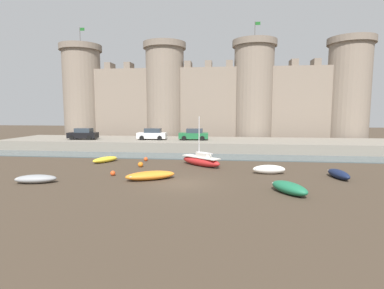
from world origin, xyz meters
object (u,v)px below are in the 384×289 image
(mooring_buoy_near_channel, at_px, (141,164))
(car_quay_centre_west, at_px, (152,134))
(rowboat_foreground_right, at_px, (36,179))
(rowboat_midflat_right, at_px, (150,175))
(rowboat_midflat_centre, at_px, (269,169))
(rowboat_midflat_left, at_px, (289,188))
(mooring_buoy_near_shore, at_px, (113,173))
(rowboat_foreground_left, at_px, (105,159))
(car_quay_centre_east, at_px, (194,134))
(mooring_buoy_mid_mud, at_px, (146,159))
(car_quay_west, at_px, (83,134))
(rowboat_near_channel_right, at_px, (339,174))
(sailboat_foreground_centre, at_px, (201,160))

(mooring_buoy_near_channel, bearing_deg, car_quay_centre_west, 99.41)
(rowboat_foreground_right, relative_size, rowboat_midflat_right, 0.77)
(rowboat_midflat_centre, height_order, rowboat_midflat_left, rowboat_midflat_left)
(mooring_buoy_near_shore, bearing_deg, rowboat_foreground_right, -146.82)
(rowboat_midflat_centre, relative_size, mooring_buoy_near_shore, 6.68)
(mooring_buoy_near_channel, height_order, car_quay_centre_west, car_quay_centre_west)
(rowboat_foreground_left, relative_size, car_quay_centre_east, 0.77)
(rowboat_midflat_right, xyz_separation_m, mooring_buoy_mid_mud, (-2.74, 8.52, -0.14))
(car_quay_centre_west, bearing_deg, mooring_buoy_mid_mud, -79.75)
(rowboat_foreground_right, height_order, rowboat_midflat_left, rowboat_midflat_left)
(rowboat_midflat_left, height_order, mooring_buoy_near_channel, rowboat_midflat_left)
(rowboat_foreground_left, distance_m, rowboat_midflat_left, 19.87)
(rowboat_midflat_left, bearing_deg, mooring_buoy_near_channel, 147.57)
(rowboat_foreground_right, height_order, car_quay_centre_west, car_quay_centre_west)
(rowboat_midflat_centre, relative_size, car_quay_centre_west, 0.69)
(car_quay_west, bearing_deg, mooring_buoy_near_shore, -56.73)
(mooring_buoy_near_channel, bearing_deg, rowboat_foreground_right, -130.15)
(rowboat_near_channel_right, height_order, sailboat_foreground_centre, sailboat_foreground_centre)
(rowboat_near_channel_right, bearing_deg, rowboat_midflat_centre, 168.16)
(car_quay_centre_west, bearing_deg, rowboat_foreground_right, -100.63)
(rowboat_foreground_left, xyz_separation_m, car_quay_centre_east, (8.23, 11.48, 1.83))
(sailboat_foreground_centre, bearing_deg, rowboat_foreground_left, 175.02)
(rowboat_foreground_right, relative_size, car_quay_centre_east, 0.77)
(rowboat_midflat_centre, xyz_separation_m, mooring_buoy_near_shore, (-13.29, -2.33, -0.19))
(sailboat_foreground_centre, height_order, car_quay_centre_west, sailboat_foreground_centre)
(rowboat_near_channel_right, distance_m, mooring_buoy_near_channel, 17.71)
(sailboat_foreground_centre, relative_size, rowboat_foreground_left, 1.54)
(rowboat_midflat_centre, relative_size, car_quay_centre_east, 0.69)
(rowboat_midflat_right, distance_m, mooring_buoy_near_channel, 5.61)
(car_quay_centre_east, height_order, car_quay_west, same)
(mooring_buoy_near_shore, bearing_deg, car_quay_west, 123.27)
(rowboat_midflat_centre, distance_m, sailboat_foreground_centre, 6.94)
(car_quay_centre_east, relative_size, car_quay_centre_west, 1.00)
(rowboat_midflat_left, bearing_deg, car_quay_centre_west, 124.62)
(mooring_buoy_near_shore, relative_size, car_quay_centre_west, 0.10)
(rowboat_midflat_left, xyz_separation_m, car_quay_centre_west, (-14.77, 21.40, 1.73))
(rowboat_foreground_right, height_order, rowboat_foreground_left, rowboat_foreground_right)
(car_quay_centre_east, bearing_deg, sailboat_foreground_centre, -80.35)
(rowboat_foreground_left, bearing_deg, rowboat_midflat_centre, -13.33)
(rowboat_midflat_right, relative_size, mooring_buoy_mid_mud, 9.45)
(rowboat_near_channel_right, height_order, mooring_buoy_mid_mud, rowboat_near_channel_right)
(rowboat_midflat_left, xyz_separation_m, mooring_buoy_near_channel, (-12.55, 7.97, -0.15))
(sailboat_foreground_centre, bearing_deg, mooring_buoy_mid_mud, 161.46)
(rowboat_midflat_left, height_order, car_quay_west, car_quay_west)
(rowboat_foreground_left, height_order, car_quay_west, car_quay_west)
(rowboat_near_channel_right, xyz_separation_m, car_quay_centre_east, (-13.76, 16.55, 1.77))
(rowboat_foreground_right, bearing_deg, mooring_buoy_near_channel, 49.85)
(rowboat_midflat_centre, bearing_deg, mooring_buoy_near_channel, 171.91)
(rowboat_foreground_left, xyz_separation_m, mooring_buoy_near_channel, (4.51, -2.21, -0.06))
(rowboat_near_channel_right, height_order, mooring_buoy_near_shore, rowboat_near_channel_right)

